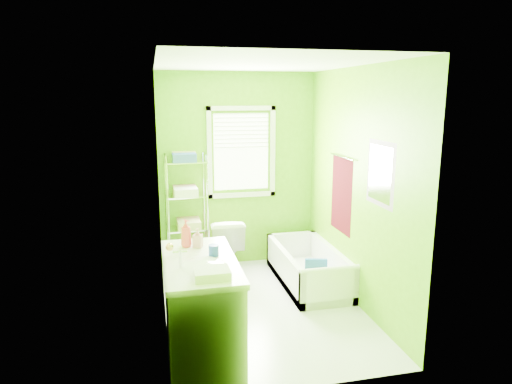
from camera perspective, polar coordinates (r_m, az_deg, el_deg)
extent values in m
plane|color=silver|center=(5.19, 0.83, -14.23)|extent=(2.90, 2.90, 0.00)
cube|color=#59A007|center=(6.16, -2.32, 2.69)|extent=(2.10, 0.04, 2.60)
cube|color=#59A007|center=(3.41, 6.66, -5.00)|extent=(2.10, 0.04, 2.60)
cube|color=#59A007|center=(4.63, -11.85, -0.65)|extent=(0.04, 2.90, 2.60)
cube|color=#59A007|center=(5.11, 12.40, 0.50)|extent=(0.04, 2.90, 2.60)
cube|color=white|center=(4.67, 0.93, 15.76)|extent=(2.10, 2.90, 0.04)
cube|color=white|center=(6.12, -1.86, 5.01)|extent=(0.74, 0.01, 1.01)
cube|color=white|center=(6.20, -1.79, -0.34)|extent=(0.92, 0.05, 0.06)
cube|color=white|center=(6.06, -1.86, 10.44)|extent=(0.92, 0.05, 0.06)
cube|color=white|center=(6.03, -5.85, 4.85)|extent=(0.06, 0.05, 1.22)
cube|color=white|center=(6.20, 2.10, 5.09)|extent=(0.06, 0.05, 1.22)
cube|color=white|center=(6.07, -1.83, 7.70)|extent=(0.72, 0.02, 0.50)
cube|color=white|center=(3.75, -11.14, -8.39)|extent=(0.02, 0.80, 2.00)
sphere|color=gold|center=(4.07, -10.75, -6.77)|extent=(0.07, 0.07, 0.07)
cube|color=#42070C|center=(5.44, 10.63, -0.34)|extent=(0.02, 0.58, 0.90)
cylinder|color=silver|center=(5.36, 10.67, 4.35)|extent=(0.02, 0.62, 0.02)
cube|color=#CC5972|center=(4.58, 15.31, 2.21)|extent=(0.02, 0.54, 0.64)
cube|color=white|center=(4.57, 15.22, 2.21)|extent=(0.01, 0.44, 0.54)
cube|color=white|center=(5.83, 6.47, -10.75)|extent=(0.68, 1.47, 0.10)
cube|color=white|center=(5.67, 3.53, -9.47)|extent=(0.07, 1.47, 0.44)
cube|color=white|center=(5.87, 9.38, -8.88)|extent=(0.07, 1.47, 0.44)
cube|color=white|center=(5.16, 9.11, -11.87)|extent=(0.68, 0.07, 0.44)
cube|color=white|center=(6.38, 4.43, -7.00)|extent=(0.68, 0.07, 0.44)
cylinder|color=white|center=(5.07, 9.19, -9.60)|extent=(0.68, 0.07, 0.07)
cylinder|color=#1251A9|center=(5.51, 7.61, -11.21)|extent=(0.38, 0.38, 0.07)
cylinder|color=yellow|center=(5.49, 7.63, -10.62)|extent=(0.36, 0.36, 0.06)
cube|color=#1251A9|center=(5.60, 7.50, -9.48)|extent=(0.27, 0.11, 0.24)
imported|color=white|center=(6.00, -3.73, -6.64)|extent=(0.47, 0.77, 0.76)
cube|color=white|center=(4.17, -6.87, -14.61)|extent=(0.59, 1.19, 0.86)
cube|color=white|center=(3.99, -7.03, -8.73)|extent=(0.62, 1.22, 0.05)
ellipsoid|color=white|center=(3.84, -6.48, -9.62)|extent=(0.41, 0.53, 0.14)
cylinder|color=silver|center=(3.79, -9.43, -8.39)|extent=(0.03, 0.03, 0.16)
cylinder|color=silver|center=(3.77, -9.47, -7.39)|extent=(0.12, 0.02, 0.02)
imported|color=#ED4549|center=(4.29, -8.74, -5.12)|extent=(0.14, 0.14, 0.26)
imported|color=#D2888F|center=(4.27, -7.30, -5.69)|extent=(0.11, 0.11, 0.18)
cylinder|color=#183A9D|center=(4.04, -5.31, -7.29)|extent=(0.09, 0.09, 0.10)
cube|color=white|center=(3.59, -5.53, -10.10)|extent=(0.28, 0.22, 0.07)
cylinder|color=silver|center=(5.83, -10.88, -3.23)|extent=(0.02, 0.02, 1.57)
cylinder|color=silver|center=(6.13, -11.09, -2.51)|extent=(0.02, 0.02, 1.57)
cylinder|color=silver|center=(5.89, -6.03, -2.94)|extent=(0.02, 0.02, 1.57)
cylinder|color=silver|center=(6.18, -6.47, -2.24)|extent=(0.02, 0.02, 1.57)
cube|color=silver|center=(6.19, -8.43, -8.43)|extent=(0.53, 0.34, 0.02)
cube|color=silver|center=(6.05, -8.55, -4.52)|extent=(0.53, 0.34, 0.02)
cube|color=silver|center=(5.94, -8.68, -0.44)|extent=(0.53, 0.34, 0.02)
cube|color=silver|center=(5.86, -8.82, 3.76)|extent=(0.53, 0.34, 0.02)
cube|color=#3057AF|center=(5.76, -8.97, 4.24)|extent=(0.30, 0.21, 0.11)
cube|color=#CCBE7D|center=(5.97, -9.00, 4.51)|extent=(0.30, 0.21, 0.11)
cube|color=white|center=(5.83, -8.76, -0.05)|extent=(0.30, 0.21, 0.11)
cube|color=pink|center=(6.04, -8.95, 0.36)|extent=(0.30, 0.21, 0.11)
cube|color=#CCBE7D|center=(5.96, -8.36, -4.14)|extent=(0.30, 0.21, 0.11)
cube|color=pink|center=(6.16, -8.52, -3.62)|extent=(0.30, 0.21, 0.11)
cube|color=pink|center=(6.16, -6.07, -6.69)|extent=(0.03, 0.27, 0.49)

